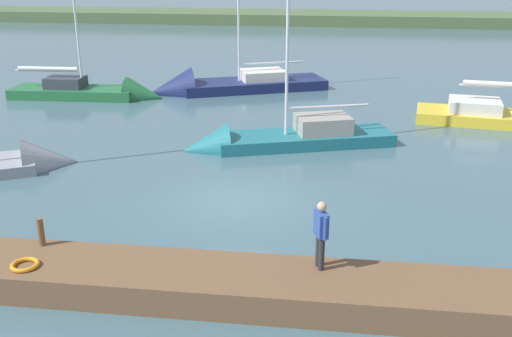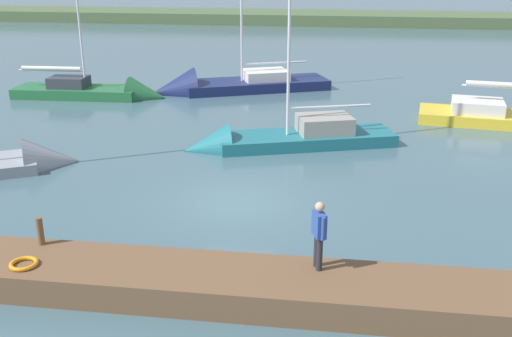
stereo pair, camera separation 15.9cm
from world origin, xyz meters
name	(u,v)px [view 1 (the left image)]	position (x,y,z in m)	size (l,w,h in m)	color
ground_plane	(236,201)	(0.00, 0.00, 0.00)	(200.00, 200.00, 0.00)	#42606B
far_shoreline	(310,23)	(0.00, -53.23, 0.00)	(180.00, 8.00, 2.40)	#4C603D
dock_pier	(196,283)	(0.00, 5.66, 0.35)	(27.01, 1.97, 0.70)	brown
mooring_post_far	(41,232)	(4.05, 4.97, 1.06)	(0.17, 0.17, 0.72)	brown
life_ring_buoy	(25,265)	(3.95, 6.05, 0.75)	(0.66, 0.66, 0.10)	orange
sailboat_inner_slip	(100,95)	(9.89, -13.53, 0.16)	(8.52, 2.52, 9.93)	#236638
sailboat_outer_mooring	(275,143)	(-0.69, -5.96, 0.13)	(8.98, 4.70, 10.63)	#1E6B75
sailboat_far_left	(219,88)	(3.60, -15.93, 0.20)	(10.51, 6.40, 12.08)	navy
person_on_dock	(321,231)	(-2.83, 5.20, 1.65)	(0.36, 0.60, 1.65)	#28282D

